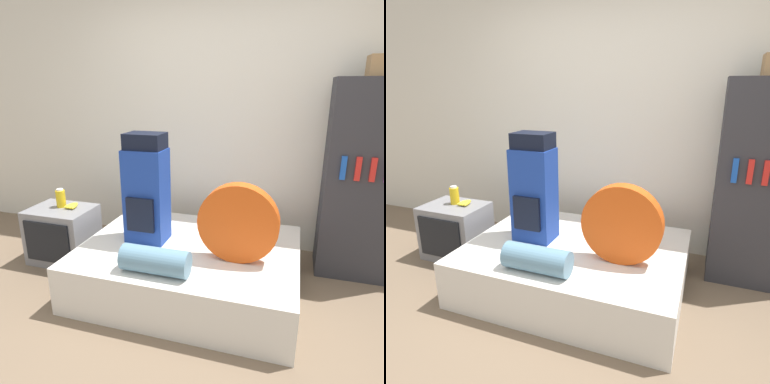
% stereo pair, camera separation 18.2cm
% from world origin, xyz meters
% --- Properties ---
extents(ground_plane, '(16.00, 16.00, 0.00)m').
position_xyz_m(ground_plane, '(0.00, 0.00, 0.00)').
color(ground_plane, brown).
extents(wall_back, '(8.00, 0.05, 2.60)m').
position_xyz_m(wall_back, '(0.00, 1.74, 1.30)').
color(wall_back, silver).
rests_on(wall_back, ground_plane).
extents(bed, '(1.70, 1.30, 0.38)m').
position_xyz_m(bed, '(-0.06, 0.76, 0.19)').
color(bed, silver).
rests_on(bed, ground_plane).
extents(backpack, '(0.32, 0.28, 0.88)m').
position_xyz_m(backpack, '(-0.43, 0.77, 0.81)').
color(backpack, navy).
rests_on(backpack, bed).
extents(tent_bag, '(0.58, 0.11, 0.58)m').
position_xyz_m(tent_bag, '(0.34, 0.63, 0.67)').
color(tent_bag, '#D14C14').
rests_on(tent_bag, bed).
extents(sleeping_roll, '(0.47, 0.18, 0.18)m').
position_xyz_m(sleeping_roll, '(-0.16, 0.29, 0.47)').
color(sleeping_roll, '#5B849E').
rests_on(sleeping_roll, bed).
extents(television, '(0.57, 0.46, 0.52)m').
position_xyz_m(television, '(-1.35, 0.86, 0.26)').
color(television, gray).
rests_on(television, ground_plane).
extents(canister, '(0.08, 0.08, 0.18)m').
position_xyz_m(canister, '(-1.37, 0.91, 0.60)').
color(canister, gold).
rests_on(canister, television).
extents(banana_bunch, '(0.12, 0.15, 0.04)m').
position_xyz_m(banana_bunch, '(-1.26, 0.92, 0.54)').
color(banana_bunch, yellow).
rests_on(banana_bunch, television).
extents(bookshelf, '(0.66, 0.42, 1.67)m').
position_xyz_m(bookshelf, '(1.27, 1.42, 0.84)').
color(bookshelf, '#2D2D33').
rests_on(bookshelf, ground_plane).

